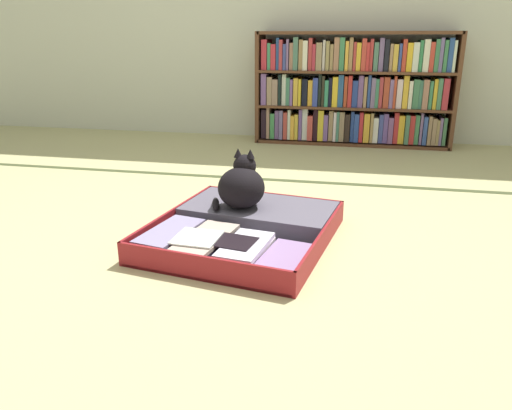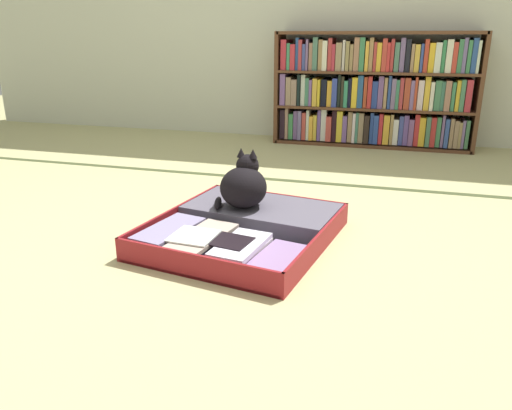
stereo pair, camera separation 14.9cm
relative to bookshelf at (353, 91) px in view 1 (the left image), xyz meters
The scene contains 5 objects.
ground_plane 2.33m from the bookshelf, 102.60° to the right, with size 10.00×10.00×0.00m, color tan.
tatami_border 1.36m from the bookshelf, 112.69° to the right, with size 4.80×0.05×0.00m.
bookshelf is the anchor object (origin of this frame).
open_suitcase 2.18m from the bookshelf, 100.76° to the right, with size 0.82×0.90×0.10m.
black_cat 2.05m from the bookshelf, 102.43° to the right, with size 0.27×0.24×0.26m.
Camera 1 is at (0.55, -1.82, 0.84)m, focal length 34.43 mm.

